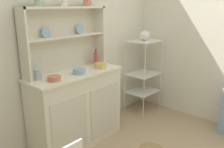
{
  "coord_description": "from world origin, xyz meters",
  "views": [
    {
      "loc": [
        -1.68,
        -0.67,
        1.63
      ],
      "look_at": [
        0.3,
        1.12,
        0.85
      ],
      "focal_mm": 38.04,
      "sensor_mm": 36.0,
      "label": 1
    }
  ],
  "objects": [
    {
      "name": "bowl_cream_small",
      "position": [
        0.28,
        1.29,
        0.92
      ],
      "size": [
        0.14,
        0.14,
        0.06
      ],
      "primitive_type": "cylinder",
      "color": "#DBB760",
      "rests_on": "hutch_cabinet"
    },
    {
      "name": "bakers_rack",
      "position": [
        1.25,
        1.33,
        0.69
      ],
      "size": [
        0.48,
        0.37,
        1.12
      ],
      "color": "silver",
      "rests_on": "ground"
    },
    {
      "name": "cup_cream_1",
      "position": [
        -0.06,
        1.49,
        1.66
      ],
      "size": [
        0.08,
        0.07,
        0.09
      ],
      "color": "silver",
      "rests_on": "hutch_shelf_unit"
    },
    {
      "name": "wall_back",
      "position": [
        0.0,
        1.62,
        1.25
      ],
      "size": [
        3.84,
        0.05,
        2.5
      ],
      "primitive_type": "cube",
      "color": "silver",
      "rests_on": "ground"
    },
    {
      "name": "porcelain_teapot",
      "position": [
        1.25,
        1.33,
        1.19
      ],
      "size": [
        0.23,
        0.14,
        0.16
      ],
      "color": "white",
      "rests_on": "bakers_rack"
    },
    {
      "name": "cup_sage_0",
      "position": [
        -0.37,
        1.49,
        1.66
      ],
      "size": [
        0.09,
        0.07,
        0.09
      ],
      "color": "#9EB78E",
      "rests_on": "hutch_shelf_unit"
    },
    {
      "name": "bowl_mixing_large",
      "position": [
        -0.38,
        1.29,
        0.92
      ],
      "size": [
        0.14,
        0.14,
        0.05
      ],
      "primitive_type": "cylinder",
      "color": "#C67556",
      "rests_on": "hutch_cabinet"
    },
    {
      "name": "hutch_shelf_unit",
      "position": [
        -0.05,
        1.53,
        1.31
      ],
      "size": [
        1.06,
        0.18,
        0.72
      ],
      "color": "beige",
      "rests_on": "hutch_cabinet"
    },
    {
      "name": "cup_terracotta_2",
      "position": [
        0.27,
        1.49,
        1.65
      ],
      "size": [
        0.1,
        0.08,
        0.08
      ],
      "color": "#C67556",
      "rests_on": "hutch_shelf_unit"
    },
    {
      "name": "utensil_jar",
      "position": [
        -0.47,
        1.45,
        0.95
      ],
      "size": [
        0.08,
        0.08,
        0.24
      ],
      "color": "#B2B7C6",
      "rests_on": "hutch_cabinet"
    },
    {
      "name": "jam_bottle",
      "position": [
        0.37,
        1.45,
        0.98
      ],
      "size": [
        0.05,
        0.05,
        0.2
      ],
      "color": "#B74C47",
      "rests_on": "hutch_cabinet"
    },
    {
      "name": "hutch_cabinet",
      "position": [
        -0.05,
        1.37,
        0.46
      ],
      "size": [
        1.13,
        0.45,
        0.89
      ],
      "color": "silver",
      "rests_on": "ground"
    },
    {
      "name": "bowl_floral_medium",
      "position": [
        -0.05,
        1.29,
        0.92
      ],
      "size": [
        0.14,
        0.14,
        0.06
      ],
      "primitive_type": "cylinder",
      "color": "#8EB2D1",
      "rests_on": "hutch_cabinet"
    }
  ]
}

